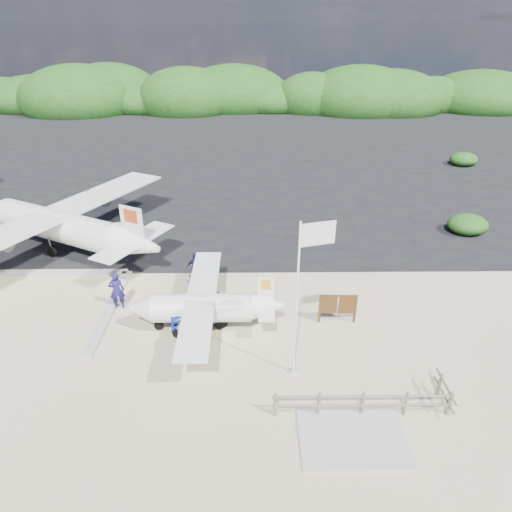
{
  "coord_description": "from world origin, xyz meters",
  "views": [
    {
      "loc": [
        2.21,
        -16.45,
        12.27
      ],
      "look_at": [
        2.44,
        3.07,
        2.04
      ],
      "focal_mm": 32.0,
      "sensor_mm": 36.0,
      "label": 1
    }
  ],
  "objects_px": {
    "crew_c": "(196,268)",
    "signboard": "(336,322)",
    "aircraft_large": "(355,176)",
    "crew_b": "(202,277)",
    "flagpole": "(293,373)",
    "crew_a": "(117,290)",
    "aircraft_small": "(101,157)",
    "baggage_cart": "(198,325)"
  },
  "relations": [
    {
      "from": "signboard",
      "to": "crew_a",
      "type": "bearing_deg",
      "value": 174.11
    },
    {
      "from": "signboard",
      "to": "crew_b",
      "type": "height_order",
      "value": "crew_b"
    },
    {
      "from": "flagpole",
      "to": "crew_b",
      "type": "bearing_deg",
      "value": 124.1
    },
    {
      "from": "flagpole",
      "to": "aircraft_large",
      "type": "bearing_deg",
      "value": 73.25
    },
    {
      "from": "crew_a",
      "to": "crew_c",
      "type": "height_order",
      "value": "crew_a"
    },
    {
      "from": "signboard",
      "to": "crew_a",
      "type": "height_order",
      "value": "crew_a"
    },
    {
      "from": "crew_a",
      "to": "crew_b",
      "type": "xyz_separation_m",
      "value": [
        3.87,
        1.38,
        -0.12
      ]
    },
    {
      "from": "flagpole",
      "to": "aircraft_large",
      "type": "distance_m",
      "value": 25.91
    },
    {
      "from": "crew_b",
      "to": "aircraft_large",
      "type": "height_order",
      "value": "aircraft_large"
    },
    {
      "from": "flagpole",
      "to": "aircraft_small",
      "type": "relative_size",
      "value": 0.92
    },
    {
      "from": "crew_b",
      "to": "crew_c",
      "type": "relative_size",
      "value": 0.98
    },
    {
      "from": "flagpole",
      "to": "crew_b",
      "type": "distance_m",
      "value": 7.26
    },
    {
      "from": "crew_b",
      "to": "crew_a",
      "type": "bearing_deg",
      "value": 16.32
    },
    {
      "from": "aircraft_small",
      "to": "flagpole",
      "type": "bearing_deg",
      "value": 117.85
    },
    {
      "from": "baggage_cart",
      "to": "aircraft_large",
      "type": "relative_size",
      "value": 0.17
    },
    {
      "from": "crew_b",
      "to": "signboard",
      "type": "bearing_deg",
      "value": 153.74
    },
    {
      "from": "crew_c",
      "to": "signboard",
      "type": "bearing_deg",
      "value": 163.47
    },
    {
      "from": "signboard",
      "to": "crew_c",
      "type": "bearing_deg",
      "value": 153.11
    },
    {
      "from": "crew_b",
      "to": "aircraft_large",
      "type": "distance_m",
      "value": 22.09
    },
    {
      "from": "baggage_cart",
      "to": "crew_a",
      "type": "bearing_deg",
      "value": 139.46
    },
    {
      "from": "baggage_cart",
      "to": "flagpole",
      "type": "distance_m",
      "value": 5.12
    },
    {
      "from": "crew_c",
      "to": "aircraft_small",
      "type": "height_order",
      "value": "crew_c"
    },
    {
      "from": "signboard",
      "to": "aircraft_large",
      "type": "xyz_separation_m",
      "value": [
        5.23,
        21.5,
        0.0
      ]
    },
    {
      "from": "flagpole",
      "to": "crew_c",
      "type": "height_order",
      "value": "flagpole"
    },
    {
      "from": "flagpole",
      "to": "signboard",
      "type": "relative_size",
      "value": 3.58
    },
    {
      "from": "baggage_cart",
      "to": "signboard",
      "type": "relative_size",
      "value": 1.49
    },
    {
      "from": "signboard",
      "to": "crew_a",
      "type": "distance_m",
      "value": 10.28
    },
    {
      "from": "crew_b",
      "to": "aircraft_small",
      "type": "bearing_deg",
      "value": -66.9
    },
    {
      "from": "baggage_cart",
      "to": "flagpole",
      "type": "bearing_deg",
      "value": -57.7
    },
    {
      "from": "signboard",
      "to": "crew_a",
      "type": "xyz_separation_m",
      "value": [
        -10.16,
        1.29,
        0.96
      ]
    },
    {
      "from": "flagpole",
      "to": "aircraft_small",
      "type": "distance_m",
      "value": 35.26
    },
    {
      "from": "aircraft_large",
      "to": "aircraft_small",
      "type": "xyz_separation_m",
      "value": [
        -23.99,
        6.35,
        0.0
      ]
    },
    {
      "from": "signboard",
      "to": "flagpole",
      "type": "bearing_deg",
      "value": -122.79
    },
    {
      "from": "signboard",
      "to": "aircraft_large",
      "type": "height_order",
      "value": "aircraft_large"
    },
    {
      "from": "crew_a",
      "to": "signboard",
      "type": "bearing_deg",
      "value": 158.97
    },
    {
      "from": "baggage_cart",
      "to": "aircraft_large",
      "type": "height_order",
      "value": "aircraft_large"
    },
    {
      "from": "flagpole",
      "to": "aircraft_large",
      "type": "relative_size",
      "value": 0.4
    },
    {
      "from": "crew_c",
      "to": "flagpole",
      "type": "bearing_deg",
      "value": 134.54
    },
    {
      "from": "crew_b",
      "to": "aircraft_large",
      "type": "relative_size",
      "value": 0.1
    },
    {
      "from": "baggage_cart",
      "to": "crew_b",
      "type": "distance_m",
      "value": 2.95
    },
    {
      "from": "baggage_cart",
      "to": "crew_c",
      "type": "height_order",
      "value": "crew_c"
    },
    {
      "from": "crew_a",
      "to": "crew_b",
      "type": "bearing_deg",
      "value": -174.22
    }
  ]
}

